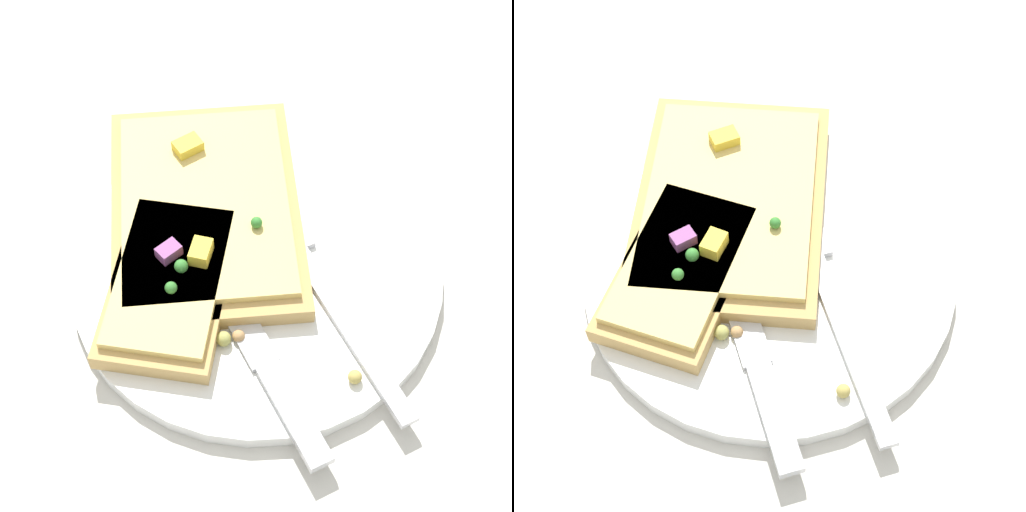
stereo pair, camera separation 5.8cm
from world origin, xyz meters
TOP-DOWN VIEW (x-y plane):
  - ground_plane at (0.00, 0.00)m, footprint 4.00×4.00m
  - plate at (0.00, 0.00)m, footprint 0.26×0.26m
  - fork at (0.02, 0.03)m, footprint 0.23×0.05m
  - knife at (0.07, -0.02)m, footprint 0.20×0.04m
  - pizza_slice_main at (-0.05, -0.02)m, footprint 0.22×0.18m
  - pizza_slice_corner at (0.00, -0.06)m, footprint 0.15×0.13m
  - crumb_scatter at (0.03, -0.02)m, footprint 0.17×0.11m

SIDE VIEW (x-z plane):
  - ground_plane at x=0.00m, z-range 0.00..0.00m
  - plate at x=0.00m, z-range 0.00..0.01m
  - knife at x=0.07m, z-range 0.01..0.02m
  - fork at x=0.02m, z-range 0.01..0.02m
  - crumb_scatter at x=0.03m, z-range 0.01..0.02m
  - pizza_slice_main at x=-0.05m, z-range 0.01..0.04m
  - pizza_slice_corner at x=0.00m, z-range 0.01..0.04m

